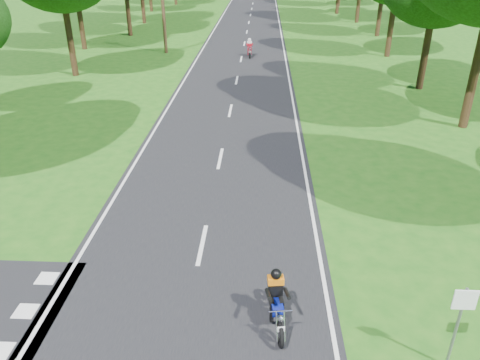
{
  "coord_description": "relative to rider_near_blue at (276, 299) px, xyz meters",
  "views": [
    {
      "loc": [
        1.62,
        -9.0,
        7.7
      ],
      "look_at": [
        0.99,
        4.0,
        1.1
      ],
      "focal_mm": 35.0,
      "sensor_mm": 36.0,
      "label": 1
    }
  ],
  "objects": [
    {
      "name": "road_sign",
      "position": [
        3.46,
        -1.05,
        0.65
      ],
      "size": [
        0.45,
        0.07,
        2.0
      ],
      "color": "slate",
      "rests_on": "ground"
    },
    {
      "name": "road_markings",
      "position": [
        -2.17,
        49.09,
        -0.67
      ],
      "size": [
        7.4,
        140.0,
        0.01
      ],
      "color": "silver",
      "rests_on": "main_road"
    },
    {
      "name": "ground",
      "position": [
        -2.04,
        0.96,
        -0.69
      ],
      "size": [
        160.0,
        160.0,
        0.0
      ],
      "primitive_type": "plane",
      "color": "#1B5313",
      "rests_on": "ground"
    },
    {
      "name": "main_road",
      "position": [
        -2.04,
        50.96,
        -0.68
      ],
      "size": [
        7.0,
        140.0,
        0.02
      ],
      "primitive_type": "cube",
      "color": "black",
      "rests_on": "ground"
    },
    {
      "name": "rider_far_red",
      "position": [
        -1.44,
        27.84,
        -0.0
      ],
      "size": [
        0.65,
        1.64,
        1.34
      ],
      "primitive_type": null,
      "rotation": [
        0.0,
        0.0,
        0.07
      ],
      "color": "#B50D1B",
      "rests_on": "main_road"
    },
    {
      "name": "rider_near_blue",
      "position": [
        0.0,
        0.0,
        0.0
      ],
      "size": [
        0.73,
        1.67,
        1.34
      ],
      "primitive_type": null,
      "rotation": [
        0.0,
        0.0,
        0.12
      ],
      "color": "navy",
      "rests_on": "main_road"
    }
  ]
}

